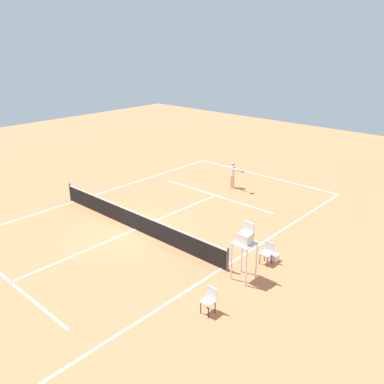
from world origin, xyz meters
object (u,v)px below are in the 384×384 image
Objects in this scene: courtside_chair_near at (209,299)px; equipment_bag at (270,256)px; umpire_chair at (245,242)px; tennis_ball at (241,197)px; courtside_chair_mid at (267,252)px; player_serving at (233,173)px.

courtside_chair_near is 4.63m from equipment_bag.
umpire_chair reaches higher than courtside_chair_near.
courtside_chair_mid is (-5.27, 5.53, 0.50)m from tennis_ball.
tennis_ball is at bearing -46.37° from courtside_chair_mid.
player_serving reaches higher than courtside_chair_near.
player_serving is 10.56m from umpire_chair.
player_serving is 12.83m from courtside_chair_near.
courtside_chair_mid is (-0.04, -1.64, -1.07)m from umpire_chair.
tennis_ball is 0.07× the size of courtside_chair_near.
equipment_bag is at bearing -88.85° from umpire_chair.
player_serving is 1.77× the size of courtside_chair_mid.
courtside_chair_mid is 0.56m from equipment_bag.
tennis_ball is 0.07× the size of courtside_chair_mid.
umpire_chair is at bearing 43.13° from player_serving.
courtside_chair_mid is 1.25× the size of equipment_bag.
umpire_chair is 2.79m from courtside_chair_near.
courtside_chair_near is (-7.01, 10.74, -0.46)m from player_serving.
tennis_ball is 11.23m from courtside_chair_near.
tennis_ball is at bearing 58.55° from player_serving.
player_serving is at bearing -44.35° from courtside_chair_mid.
courtside_chair_near is at bearing 94.99° from equipment_bag.
courtside_chair_mid is (0.32, -4.19, 0.00)m from courtside_chair_near.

